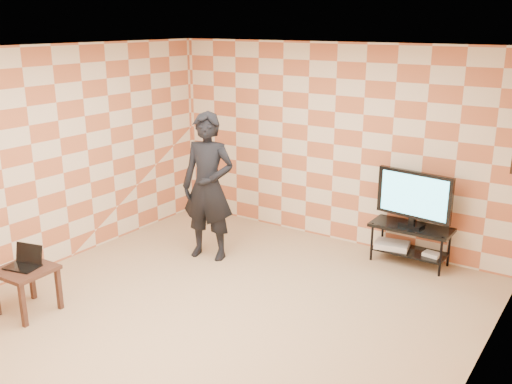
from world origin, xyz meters
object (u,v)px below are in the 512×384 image
Objects in this scene: tv at (414,196)px; person at (208,187)px; tv_stand at (411,236)px; side_table at (26,276)px.

tv is 2.56m from person.
tv_stand is 1.83× the size of side_table.
tv_stand is at bearing 15.23° from person.
person reaches higher than tv.
person is (0.66, 2.24, 0.53)m from side_table.
side_table is 0.29× the size of person.
tv is 4.55m from side_table.
tv is 1.77× the size of side_table.
tv reaches higher than side_table.
side_table is (-2.90, -3.47, 0.05)m from tv_stand.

